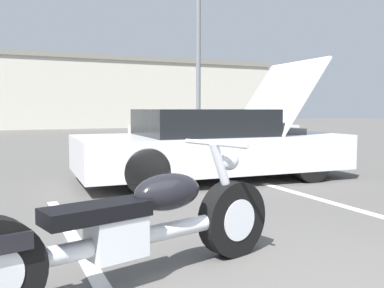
# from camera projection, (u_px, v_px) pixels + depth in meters

# --- Properties ---
(parking_stripe_middle) EXTENTS (0.12, 5.03, 0.01)m
(parking_stripe_middle) POSITION_uv_depth(u_px,v_px,m) (92.00, 269.00, 3.15)
(parking_stripe_middle) COLOR white
(parking_stripe_middle) RESTS_ON ground
(far_building) EXTENTS (32.00, 4.20, 4.40)m
(far_building) POSITION_uv_depth(u_px,v_px,m) (24.00, 89.00, 25.48)
(far_building) COLOR beige
(far_building) RESTS_ON ground
(light_pole) EXTENTS (1.21, 0.28, 7.43)m
(light_pole) POSITION_uv_depth(u_px,v_px,m) (200.00, 34.00, 16.73)
(light_pole) COLOR slate
(light_pole) RESTS_ON ground
(motorcycle) EXTENTS (2.40, 0.90, 0.94)m
(motorcycle) POSITION_uv_depth(u_px,v_px,m) (134.00, 229.00, 2.87)
(motorcycle) COLOR black
(motorcycle) RESTS_ON ground
(show_car_hood_open) EXTENTS (4.51, 2.09, 2.03)m
(show_car_hood_open) POSITION_uv_depth(u_px,v_px,m) (213.00, 145.00, 7.14)
(show_car_hood_open) COLOR silver
(show_car_hood_open) RESTS_ON ground
(parked_car_right_row) EXTENTS (4.76, 2.05, 1.09)m
(parked_car_right_row) POSITION_uv_depth(u_px,v_px,m) (214.00, 131.00, 12.49)
(parked_car_right_row) COLOR silver
(parked_car_right_row) RESTS_ON ground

